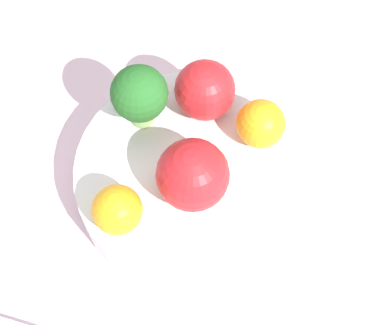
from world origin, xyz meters
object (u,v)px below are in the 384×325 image
bowl (192,178)px  orange_back (261,124)px  apple_green (205,90)px  apple_red (196,175)px  orange_front (117,210)px  broccoli (139,95)px

bowl → orange_back: 0.07m
apple_green → orange_back: 0.05m
apple_red → orange_front: 0.07m
apple_red → broccoli: bearing=-147.5°
apple_green → orange_back: (0.03, 0.04, -0.01)m
broccoli → apple_green: size_ratio=1.23×
apple_red → apple_green: bearing=173.3°
broccoli → orange_back: bearing=78.7°
apple_red → orange_back: (-0.05, 0.05, -0.01)m
broccoli → orange_front: size_ratio=1.59×
broccoli → apple_red: broccoli is taller
bowl → orange_front: orange_front is taller
apple_red → bowl: bearing=-172.4°
bowl → orange_back: bearing=116.9°
apple_red → apple_green: apple_red is taller
broccoli → orange_front: (0.09, -0.02, -0.02)m
apple_red → orange_front: (0.02, -0.06, -0.01)m
bowl → orange_front: size_ratio=4.96×
broccoli → orange_back: (0.02, 0.10, -0.02)m
bowl → orange_back: (-0.03, 0.06, 0.04)m
apple_green → broccoli: bearing=-78.2°
bowl → apple_red: apple_red is taller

